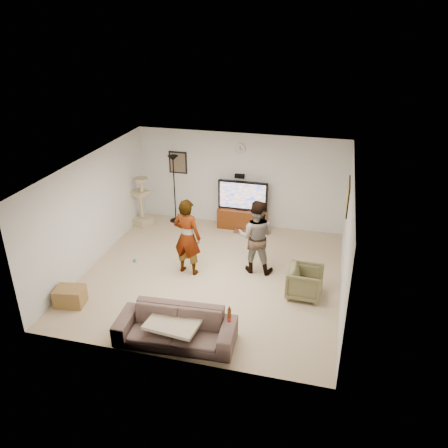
% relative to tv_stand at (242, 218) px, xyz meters
% --- Properties ---
extents(floor, '(5.50, 5.50, 0.02)m').
position_rel_tv_stand_xyz_m(floor, '(-0.13, -2.50, -0.28)').
color(floor, tan).
rests_on(floor, ground).
extents(ceiling, '(5.50, 5.50, 0.02)m').
position_rel_tv_stand_xyz_m(ceiling, '(-0.13, -2.50, 2.24)').
color(ceiling, white).
rests_on(ceiling, wall_back).
extents(wall_back, '(5.50, 0.04, 2.50)m').
position_rel_tv_stand_xyz_m(wall_back, '(-0.13, 0.25, 0.98)').
color(wall_back, silver).
rests_on(wall_back, floor).
extents(wall_front, '(5.50, 0.04, 2.50)m').
position_rel_tv_stand_xyz_m(wall_front, '(-0.13, -5.25, 0.98)').
color(wall_front, silver).
rests_on(wall_front, floor).
extents(wall_left, '(0.04, 5.50, 2.50)m').
position_rel_tv_stand_xyz_m(wall_left, '(-2.88, -2.50, 0.98)').
color(wall_left, silver).
rests_on(wall_left, floor).
extents(wall_right, '(0.04, 5.50, 2.50)m').
position_rel_tv_stand_xyz_m(wall_right, '(2.62, -2.50, 0.98)').
color(wall_right, silver).
rests_on(wall_right, floor).
extents(wall_clock, '(0.26, 0.04, 0.26)m').
position_rel_tv_stand_xyz_m(wall_clock, '(-0.13, 0.22, 1.83)').
color(wall_clock, silver).
rests_on(wall_clock, wall_back).
extents(wall_speaker, '(0.25, 0.10, 0.10)m').
position_rel_tv_stand_xyz_m(wall_speaker, '(-0.13, 0.19, 1.11)').
color(wall_speaker, black).
rests_on(wall_speaker, wall_back).
extents(picture_back, '(0.42, 0.03, 0.52)m').
position_rel_tv_stand_xyz_m(picture_back, '(-1.83, 0.23, 1.33)').
color(picture_back, brown).
rests_on(picture_back, wall_back).
extents(picture_right, '(0.03, 0.78, 0.62)m').
position_rel_tv_stand_xyz_m(picture_right, '(2.60, -0.90, 1.23)').
color(picture_right, gold).
rests_on(picture_right, wall_right).
extents(tv_stand, '(1.28, 0.45, 0.54)m').
position_rel_tv_stand_xyz_m(tv_stand, '(0.00, 0.00, 0.00)').
color(tv_stand, '#4A210A').
rests_on(tv_stand, floor).
extents(console_box, '(0.40, 0.30, 0.07)m').
position_rel_tv_stand_xyz_m(console_box, '(0.07, -0.40, -0.23)').
color(console_box, silver).
rests_on(console_box, floor).
extents(tv, '(1.30, 0.08, 0.77)m').
position_rel_tv_stand_xyz_m(tv, '(0.00, 0.00, 0.65)').
color(tv, black).
rests_on(tv, tv_stand).
extents(tv_screen, '(1.20, 0.01, 0.68)m').
position_rel_tv_stand_xyz_m(tv_screen, '(0.00, -0.04, 0.65)').
color(tv_screen, '#FB9D3D').
rests_on(tv_screen, tv).
extents(floor_lamp, '(0.32, 0.32, 1.85)m').
position_rel_tv_stand_xyz_m(floor_lamp, '(-1.87, -0.04, 0.66)').
color(floor_lamp, black).
rests_on(floor_lamp, floor).
extents(cat_tree, '(0.57, 0.57, 1.36)m').
position_rel_tv_stand_xyz_m(cat_tree, '(-2.66, -0.50, 0.41)').
color(cat_tree, tan).
rests_on(cat_tree, floor).
extents(person_left, '(0.69, 0.52, 1.74)m').
position_rel_tv_stand_xyz_m(person_left, '(-0.67, -2.53, 0.60)').
color(person_left, '#9D9D9D').
rests_on(person_left, floor).
extents(person_right, '(0.82, 0.64, 1.67)m').
position_rel_tv_stand_xyz_m(person_right, '(0.75, -2.08, 0.57)').
color(person_right, teal).
rests_on(person_right, floor).
extents(sofa, '(2.12, 0.93, 0.61)m').
position_rel_tv_stand_xyz_m(sofa, '(-0.14, -4.80, 0.04)').
color(sofa, brown).
rests_on(sofa, floor).
extents(throw_blanket, '(0.97, 0.79, 0.06)m').
position_rel_tv_stand_xyz_m(throw_blanket, '(-0.16, -4.80, 0.14)').
color(throw_blanket, beige).
rests_on(throw_blanket, sofa).
extents(beer_bottle, '(0.06, 0.06, 0.25)m').
position_rel_tv_stand_xyz_m(beer_bottle, '(0.82, -4.80, 0.46)').
color(beer_bottle, '#48250B').
rests_on(beer_bottle, sofa).
extents(armchair, '(0.72, 0.71, 0.64)m').
position_rel_tv_stand_xyz_m(armchair, '(1.90, -2.82, 0.05)').
color(armchair, brown).
rests_on(armchair, floor).
extents(side_table, '(0.61, 0.50, 0.37)m').
position_rel_tv_stand_xyz_m(side_table, '(-2.53, -4.27, -0.08)').
color(side_table, brown).
rests_on(side_table, floor).
extents(toy_ball, '(0.08, 0.08, 0.08)m').
position_rel_tv_stand_xyz_m(toy_ball, '(-2.02, -2.42, -0.23)').
color(toy_ball, teal).
rests_on(toy_ball, floor).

